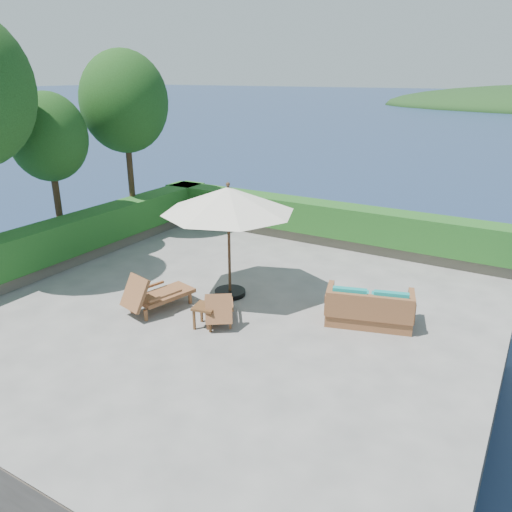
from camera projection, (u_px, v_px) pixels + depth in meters
The scene contains 14 objects.
ground at pixel (228, 306), 12.00m from camera, with size 12.00×12.00×0.00m, color gray.
foundation at pixel (230, 362), 12.53m from camera, with size 12.00×12.00×3.00m, color #514940.
ocean at pixel (231, 410), 13.03m from camera, with size 600.00×600.00×0.00m, color #192B4E.
planter_wall_far at pixel (322, 237), 16.47m from camera, with size 12.00×0.60×0.36m, color #686253.
planter_wall_left at pixel (69, 258), 14.60m from camera, with size 0.60×12.00×0.36m, color #686253.
hedge_far at pixel (323, 218), 16.24m from camera, with size 12.40×0.90×1.00m, color #134517.
hedge_left at pixel (66, 237), 14.37m from camera, with size 0.90×12.40×1.00m, color #134517.
tree_mid at pixel (49, 138), 14.22m from camera, with size 2.20×2.20×4.83m.
tree_far at pixel (124, 102), 15.92m from camera, with size 2.80×2.80×6.03m.
patio_umbrella at pixel (228, 201), 11.79m from camera, with size 3.37×3.37×2.89m.
lounge_left at pixel (155, 294), 11.68m from camera, with size 1.09×1.82×0.98m.
lounge_right at pixel (219, 307), 11.20m from camera, with size 1.28×1.49×0.82m.
side_table at pixel (205, 309), 10.89m from camera, with size 0.57×0.57×0.52m.
wicker_loveseat at pixel (369, 309), 11.06m from camera, with size 2.09×1.47×0.93m.
Camera 1 is at (6.07, -9.01, 5.28)m, focal length 35.00 mm.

